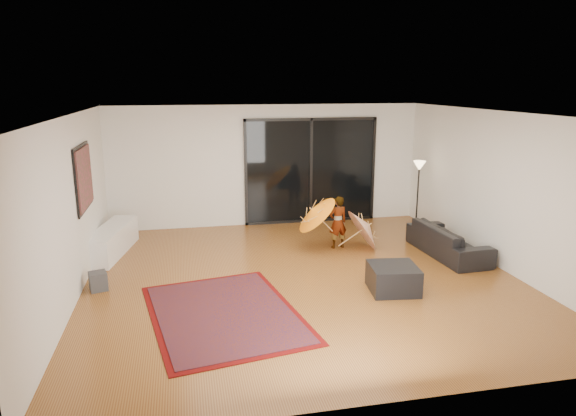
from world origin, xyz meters
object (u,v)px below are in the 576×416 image
object	(u,v)px
sofa	(448,240)
child	(338,222)
ottoman	(393,278)
media_console	(112,240)

from	to	relation	value
sofa	child	xyz separation A→B (m)	(-1.91, 0.84, 0.24)
sofa	child	size ratio (longest dim) A/B	1.86
sofa	ottoman	bearing A→B (deg)	127.03
sofa	child	world-z (taller)	child
media_console	sofa	distance (m)	6.35
sofa	ottoman	distance (m)	2.20
media_console	sofa	bearing A→B (deg)	-0.82
sofa	ottoman	xyz separation A→B (m)	(-1.69, -1.41, -0.08)
media_console	ottoman	distance (m)	5.29
child	ottoman	bearing A→B (deg)	85.34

